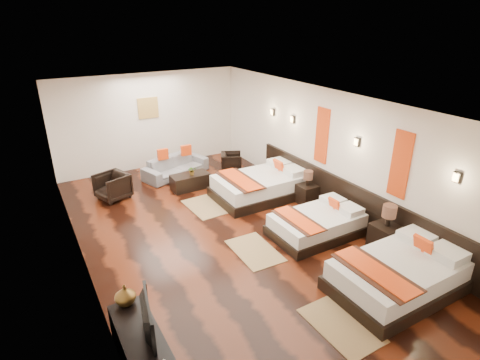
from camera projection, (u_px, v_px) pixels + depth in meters
floor at (226, 235)px, 8.19m from camera, size 5.50×9.50×0.01m
ceiling at (224, 103)px, 7.09m from camera, size 5.50×9.50×0.01m
back_wall at (149, 121)px, 11.42m from camera, size 5.50×0.01×2.80m
left_wall at (77, 206)px, 6.38m from camera, size 0.01×9.50×2.80m
right_wall at (330, 151)px, 8.91m from camera, size 0.01×9.50×2.80m
headboard_panel at (350, 202)px, 8.63m from camera, size 0.08×6.60×0.90m
bed_near at (399, 274)px, 6.48m from camera, size 2.26×1.42×0.86m
bed_mid at (317, 224)px, 8.14m from camera, size 1.91×1.20×0.73m
bed_far at (262, 185)px, 9.84m from camera, size 2.33×1.46×0.89m
nightstand_a at (386, 235)px, 7.56m from camera, size 0.50×0.50×0.98m
nightstand_b at (307, 192)px, 9.48m from camera, size 0.43×0.43×0.85m
jute_mat_near at (341, 325)px, 5.81m from camera, size 0.76×1.21×0.01m
jute_mat_mid at (255, 251)px, 7.65m from camera, size 0.78×1.22×0.01m
jute_mat_far at (205, 207)px, 9.40m from camera, size 0.80×1.23×0.01m
tv_console at (146, 359)px, 4.91m from camera, size 0.50×1.80×0.55m
tv at (142, 318)px, 4.85m from camera, size 0.28×0.86×0.49m
figurine at (125, 295)px, 5.39m from camera, size 0.38×0.38×0.31m
sofa at (176, 166)px, 11.14m from camera, size 2.05×1.28×0.56m
armchair_left at (112, 186)px, 9.71m from camera, size 0.92×0.91×0.67m
armchair_right at (231, 162)px, 11.50m from camera, size 0.80×0.79×0.55m
coffee_table at (190, 181)px, 10.34m from camera, size 1.00×0.50×0.40m
table_plant at (192, 170)px, 10.18m from camera, size 0.25×0.23×0.25m
orange_panel_a at (400, 165)px, 7.27m from camera, size 0.04×0.40×1.30m
orange_panel_b at (322, 136)px, 9.02m from camera, size 0.04×0.40×1.30m
sconce_near at (457, 177)px, 6.33m from camera, size 0.07×0.12×0.18m
sconce_mid at (357, 142)px, 8.08m from camera, size 0.07×0.12×0.18m
sconce_far at (293, 119)px, 9.83m from camera, size 0.07×0.12×0.18m
sconce_lounge at (273, 112)px, 10.54m from camera, size 0.07×0.12×0.18m
gold_artwork at (148, 108)px, 11.25m from camera, size 0.60×0.04×0.60m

